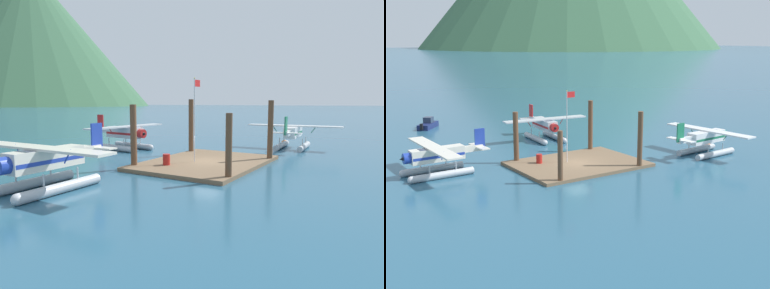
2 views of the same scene
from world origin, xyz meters
TOP-DOWN VIEW (x-y plane):
  - ground_plane at (0.00, 0.00)m, footprint 1200.00×1200.00m
  - dock_platform at (0.00, 0.00)m, footprint 12.14×8.98m
  - piling_near_left at (-4.55, -4.18)m, footprint 0.45×0.45m
  - piling_near_right at (4.25, -4.22)m, footprint 0.49×0.49m
  - piling_far_left at (-4.52, 4.11)m, footprint 0.51×0.51m
  - piling_far_right at (4.46, 4.16)m, footprint 0.50×0.50m
  - flagpole at (-0.64, 0.70)m, footprint 0.95×0.10m
  - fuel_drum at (-3.21, 1.87)m, footprint 0.62×0.62m
  - mooring_buoy at (15.92, -2.33)m, footprint 0.72×0.72m
  - seaplane_white_stbd_aft at (13.80, -3.86)m, footprint 7.97×10.47m
  - seaplane_silver_bow_right at (3.40, 12.22)m, footprint 10.49×7.96m
  - seaplane_cream_port_fwd at (-12.39, 4.17)m, footprint 7.98×10.44m
  - boat_navy_open_north at (-5.88, 28.19)m, footprint 3.76×4.24m

SIDE VIEW (x-z plane):
  - ground_plane at x=0.00m, z-range 0.00..0.00m
  - dock_platform at x=0.00m, z-range 0.00..0.30m
  - mooring_buoy at x=15.92m, z-range 0.00..0.72m
  - boat_navy_open_north at x=-5.88m, z-range -0.26..1.24m
  - fuel_drum at x=-3.21m, z-range 0.30..1.18m
  - seaplane_white_stbd_aft at x=13.80m, z-range -0.34..3.50m
  - seaplane_silver_bow_right at x=3.40m, z-range -0.34..3.50m
  - seaplane_cream_port_fwd at x=-12.39m, z-range -0.34..3.50m
  - piling_near_left at x=-4.55m, z-range 0.00..4.58m
  - piling_far_left at x=-4.52m, z-range 0.00..5.12m
  - piling_near_right at x=4.25m, z-range 0.00..5.47m
  - piling_far_right at x=4.46m, z-range 0.00..5.60m
  - flagpole at x=-0.64m, z-range 1.09..8.10m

